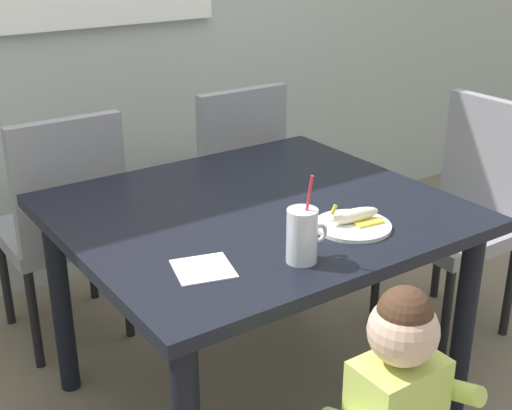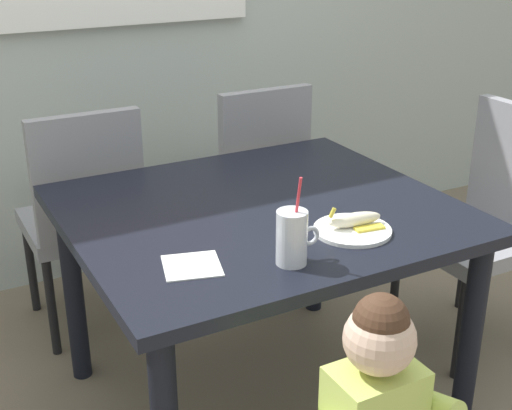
{
  "view_description": "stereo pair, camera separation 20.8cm",
  "coord_description": "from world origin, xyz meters",
  "px_view_note": "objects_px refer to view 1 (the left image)",
  "views": [
    {
      "loc": [
        -1.16,
        -1.69,
        1.62
      ],
      "look_at": [
        -0.07,
        -0.11,
        0.82
      ],
      "focal_mm": 48.92,
      "sensor_mm": 36.0,
      "label": 1
    },
    {
      "loc": [
        -0.98,
        -1.8,
        1.62
      ],
      "look_at": [
        -0.07,
        -0.11,
        0.82
      ],
      "focal_mm": 48.92,
      "sensor_mm": 36.0,
      "label": 2
    }
  ],
  "objects_px": {
    "peeled_banana": "(355,216)",
    "dining_table": "(256,235)",
    "toddler_standing": "(397,401)",
    "dining_chair_right": "(229,177)",
    "milk_cup": "(302,238)",
    "snack_plate": "(353,226)",
    "paper_napkin": "(203,269)",
    "dining_chair_far": "(465,205)",
    "dining_chair_left": "(64,218)"
  },
  "relations": [
    {
      "from": "dining_chair_left",
      "to": "dining_chair_right",
      "type": "relative_size",
      "value": 1.0
    },
    {
      "from": "dining_table",
      "to": "dining_chair_far",
      "type": "distance_m",
      "value": 1.0
    },
    {
      "from": "peeled_banana",
      "to": "dining_table",
      "type": "bearing_deg",
      "value": 119.67
    },
    {
      "from": "dining_chair_right",
      "to": "peeled_banana",
      "type": "bearing_deg",
      "value": 78.15
    },
    {
      "from": "dining_chair_right",
      "to": "dining_chair_far",
      "type": "distance_m",
      "value": 1.01
    },
    {
      "from": "dining_chair_far",
      "to": "dining_chair_right",
      "type": "bearing_deg",
      "value": -143.22
    },
    {
      "from": "dining_chair_left",
      "to": "milk_cup",
      "type": "bearing_deg",
      "value": 103.34
    },
    {
      "from": "dining_chair_right",
      "to": "peeled_banana",
      "type": "distance_m",
      "value": 1.11
    },
    {
      "from": "milk_cup",
      "to": "snack_plate",
      "type": "bearing_deg",
      "value": 18.28
    },
    {
      "from": "snack_plate",
      "to": "paper_napkin",
      "type": "xyz_separation_m",
      "value": [
        -0.5,
        0.02,
        -0.0
      ]
    },
    {
      "from": "dining_chair_right",
      "to": "snack_plate",
      "type": "relative_size",
      "value": 4.17
    },
    {
      "from": "toddler_standing",
      "to": "dining_chair_right",
      "type": "bearing_deg",
      "value": 72.39
    },
    {
      "from": "milk_cup",
      "to": "peeled_banana",
      "type": "bearing_deg",
      "value": 19.09
    },
    {
      "from": "dining_chair_left",
      "to": "milk_cup",
      "type": "distance_m",
      "value": 1.2
    },
    {
      "from": "dining_table",
      "to": "paper_napkin",
      "type": "height_order",
      "value": "paper_napkin"
    },
    {
      "from": "dining_chair_far",
      "to": "paper_napkin",
      "type": "height_order",
      "value": "dining_chair_far"
    },
    {
      "from": "peeled_banana",
      "to": "paper_napkin",
      "type": "bearing_deg",
      "value": 178.6
    },
    {
      "from": "dining_table",
      "to": "dining_chair_left",
      "type": "height_order",
      "value": "dining_chair_left"
    },
    {
      "from": "dining_chair_right",
      "to": "paper_napkin",
      "type": "distance_m",
      "value": 1.3
    },
    {
      "from": "peeled_banana",
      "to": "toddler_standing",
      "type": "bearing_deg",
      "value": -119.46
    },
    {
      "from": "dining_chair_right",
      "to": "peeled_banana",
      "type": "height_order",
      "value": "dining_chair_right"
    },
    {
      "from": "dining_chair_left",
      "to": "dining_chair_right",
      "type": "xyz_separation_m",
      "value": [
        0.77,
        0.02,
        0.0
      ]
    },
    {
      "from": "toddler_standing",
      "to": "snack_plate",
      "type": "bearing_deg",
      "value": 61.64
    },
    {
      "from": "snack_plate",
      "to": "paper_napkin",
      "type": "distance_m",
      "value": 0.5
    },
    {
      "from": "dining_chair_left",
      "to": "peeled_banana",
      "type": "bearing_deg",
      "value": 117.69
    },
    {
      "from": "snack_plate",
      "to": "paper_napkin",
      "type": "relative_size",
      "value": 1.53
    },
    {
      "from": "paper_napkin",
      "to": "dining_chair_right",
      "type": "bearing_deg",
      "value": 54.73
    },
    {
      "from": "snack_plate",
      "to": "peeled_banana",
      "type": "bearing_deg",
      "value": 30.42
    },
    {
      "from": "snack_plate",
      "to": "peeled_banana",
      "type": "height_order",
      "value": "peeled_banana"
    },
    {
      "from": "toddler_standing",
      "to": "peeled_banana",
      "type": "height_order",
      "value": "peeled_banana"
    },
    {
      "from": "dining_chair_right",
      "to": "milk_cup",
      "type": "distance_m",
      "value": 1.29
    },
    {
      "from": "paper_napkin",
      "to": "snack_plate",
      "type": "bearing_deg",
      "value": -2.57
    },
    {
      "from": "milk_cup",
      "to": "peeled_banana",
      "type": "height_order",
      "value": "milk_cup"
    },
    {
      "from": "dining_table",
      "to": "snack_plate",
      "type": "bearing_deg",
      "value": -63.71
    },
    {
      "from": "milk_cup",
      "to": "peeled_banana",
      "type": "xyz_separation_m",
      "value": [
        0.28,
        0.1,
        -0.04
      ]
    },
    {
      "from": "dining_chair_right",
      "to": "dining_chair_far",
      "type": "bearing_deg",
      "value": 126.78
    },
    {
      "from": "dining_chair_far",
      "to": "peeled_banana",
      "type": "distance_m",
      "value": 0.9
    },
    {
      "from": "dining_table",
      "to": "paper_napkin",
      "type": "bearing_deg",
      "value": -142.43
    },
    {
      "from": "snack_plate",
      "to": "paper_napkin",
      "type": "height_order",
      "value": "snack_plate"
    },
    {
      "from": "toddler_standing",
      "to": "snack_plate",
      "type": "xyz_separation_m",
      "value": [
        0.24,
        0.45,
        0.24
      ]
    },
    {
      "from": "milk_cup",
      "to": "snack_plate",
      "type": "relative_size",
      "value": 1.09
    },
    {
      "from": "toddler_standing",
      "to": "peeled_banana",
      "type": "distance_m",
      "value": 0.59
    },
    {
      "from": "peeled_banana",
      "to": "snack_plate",
      "type": "bearing_deg",
      "value": -149.58
    },
    {
      "from": "paper_napkin",
      "to": "dining_chair_far",
      "type": "bearing_deg",
      "value": 9.98
    },
    {
      "from": "dining_chair_left",
      "to": "paper_napkin",
      "type": "distance_m",
      "value": 1.05
    },
    {
      "from": "dining_chair_left",
      "to": "dining_chair_right",
      "type": "bearing_deg",
      "value": -178.24
    },
    {
      "from": "peeled_banana",
      "to": "paper_napkin",
      "type": "height_order",
      "value": "peeled_banana"
    },
    {
      "from": "dining_table",
      "to": "dining_chair_right",
      "type": "relative_size",
      "value": 1.25
    },
    {
      "from": "dining_chair_far",
      "to": "paper_napkin",
      "type": "distance_m",
      "value": 1.39
    },
    {
      "from": "toddler_standing",
      "to": "paper_napkin",
      "type": "distance_m",
      "value": 0.59
    }
  ]
}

